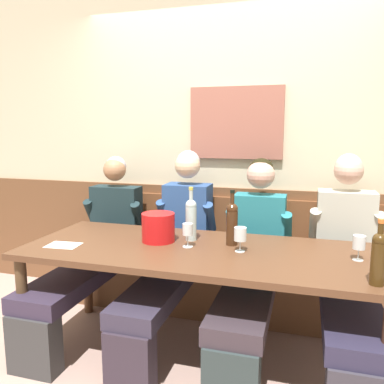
# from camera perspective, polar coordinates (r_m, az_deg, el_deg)

# --- Properties ---
(ground_plane) EXTENTS (6.80, 6.80, 0.02)m
(ground_plane) POSITION_cam_1_polar(r_m,az_deg,el_deg) (2.74, 0.21, -24.41)
(ground_plane) COLOR tan
(ground_plane) RESTS_ON ground
(room_wall_back) EXTENTS (6.80, 0.12, 2.80)m
(room_wall_back) POSITION_cam_1_polar(r_m,az_deg,el_deg) (3.35, 5.49, 7.32)
(room_wall_back) COLOR beige
(room_wall_back) RESTS_ON ground
(wood_wainscot_panel) EXTENTS (6.80, 0.03, 1.01)m
(wood_wainscot_panel) POSITION_cam_1_polar(r_m,az_deg,el_deg) (3.44, 5.08, -7.76)
(wood_wainscot_panel) COLOR brown
(wood_wainscot_panel) RESTS_ON ground
(wall_bench) EXTENTS (2.55, 0.42, 0.94)m
(wall_bench) POSITION_cam_1_polar(r_m,az_deg,el_deg) (3.32, 4.29, -12.52)
(wall_bench) COLOR brown
(wall_bench) RESTS_ON ground
(dining_table) EXTENTS (2.25, 0.90, 0.75)m
(dining_table) POSITION_cam_1_polar(r_m,az_deg,el_deg) (2.54, 1.01, -9.86)
(dining_table) COLOR #553421
(dining_table) RESTS_ON ground
(person_right_seat) EXTENTS (0.53, 1.31, 1.28)m
(person_right_seat) POSITION_cam_1_polar(r_m,az_deg,el_deg) (3.18, -14.15, -7.74)
(person_right_seat) COLOR #343435
(person_right_seat) RESTS_ON ground
(person_center_left_seat) EXTENTS (0.47, 1.32, 1.34)m
(person_center_left_seat) POSITION_cam_1_polar(r_m,az_deg,el_deg) (2.95, -2.54, -7.66)
(person_center_left_seat) COLOR #2F2631
(person_center_left_seat) RESTS_ON ground
(person_left_seat) EXTENTS (0.50, 1.32, 1.29)m
(person_left_seat) POSITION_cam_1_polar(r_m,az_deg,el_deg) (2.80, 8.86, -9.23)
(person_left_seat) COLOR #2A3637
(person_left_seat) RESTS_ON ground
(person_center_right_seat) EXTENTS (0.51, 1.32, 1.33)m
(person_center_right_seat) POSITION_cam_1_polar(r_m,az_deg,el_deg) (2.80, 21.85, -9.51)
(person_center_right_seat) COLOR #35323C
(person_center_right_seat) RESTS_ON ground
(ice_bucket) EXTENTS (0.22, 0.22, 0.19)m
(ice_bucket) POSITION_cam_1_polar(r_m,az_deg,el_deg) (2.66, -4.94, -5.15)
(ice_bucket) COLOR red
(ice_bucket) RESTS_ON dining_table
(wine_bottle_clear_water) EXTENTS (0.07, 0.07, 0.37)m
(wine_bottle_clear_water) POSITION_cam_1_polar(r_m,az_deg,el_deg) (2.57, 5.86, -4.39)
(wine_bottle_clear_water) COLOR #3D2312
(wine_bottle_clear_water) RESTS_ON dining_table
(wine_bottle_green_tall) EXTENTS (0.07, 0.07, 0.33)m
(wine_bottle_green_tall) POSITION_cam_1_polar(r_m,az_deg,el_deg) (2.12, 25.57, -8.50)
(wine_bottle_green_tall) COLOR #3F2A10
(wine_bottle_green_tall) RESTS_ON dining_table
(wine_bottle_amber_mid) EXTENTS (0.08, 0.08, 0.37)m
(wine_bottle_amber_mid) POSITION_cam_1_polar(r_m,az_deg,el_deg) (2.66, -0.15, -3.82)
(wine_bottle_amber_mid) COLOR #AFC5C4
(wine_bottle_amber_mid) RESTS_ON dining_table
(wine_glass_mid_left) EXTENTS (0.07, 0.07, 0.15)m
(wine_glass_mid_left) POSITION_cam_1_polar(r_m,az_deg,el_deg) (2.47, 23.19, -6.95)
(wine_glass_mid_left) COLOR silver
(wine_glass_mid_left) RESTS_ON dining_table
(wine_glass_center_rear) EXTENTS (0.07, 0.07, 0.14)m
(wine_glass_center_rear) POSITION_cam_1_polar(r_m,az_deg,el_deg) (2.95, -5.16, -3.71)
(wine_glass_center_rear) COLOR silver
(wine_glass_center_rear) RESTS_ON dining_table
(wine_glass_mid_right) EXTENTS (0.08, 0.08, 0.15)m
(wine_glass_mid_right) POSITION_cam_1_polar(r_m,az_deg,el_deg) (2.44, 7.05, -6.30)
(wine_glass_mid_right) COLOR silver
(wine_glass_mid_right) RESTS_ON dining_table
(wine_glass_center_front) EXTENTS (0.07, 0.07, 0.16)m
(wine_glass_center_front) POSITION_cam_1_polar(r_m,az_deg,el_deg) (2.52, -0.63, -5.67)
(wine_glass_center_front) COLOR silver
(wine_glass_center_front) RESTS_ON dining_table
(tasting_sheet_left_guest) EXTENTS (0.22, 0.17, 0.00)m
(tasting_sheet_left_guest) POSITION_cam_1_polar(r_m,az_deg,el_deg) (2.72, -18.26, -7.38)
(tasting_sheet_left_guest) COLOR white
(tasting_sheet_left_guest) RESTS_ON dining_table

